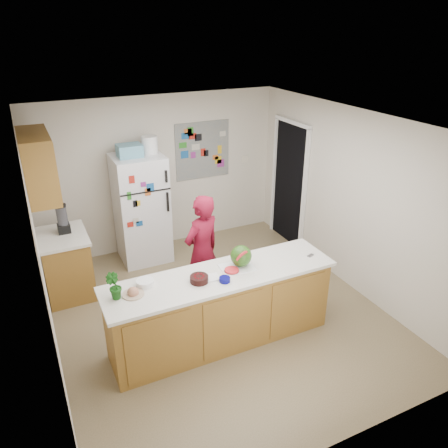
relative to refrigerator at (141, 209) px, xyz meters
name	(u,v)px	position (x,y,z in m)	size (l,w,h in m)	color
floor	(219,313)	(0.45, -1.88, -0.86)	(4.00, 4.50, 0.02)	brown
wall_back	(160,173)	(0.45, 0.38, 0.40)	(4.00, 0.02, 2.50)	beige
wall_left	(40,264)	(-1.56, -1.88, 0.40)	(0.02, 4.50, 2.50)	beige
wall_right	(350,200)	(2.46, -1.88, 0.40)	(0.02, 4.50, 2.50)	beige
ceiling	(218,122)	(0.45, -1.88, 1.66)	(4.00, 4.50, 0.02)	white
doorway	(290,184)	(2.44, -0.43, 0.17)	(0.03, 0.85, 2.04)	black
peninsula_base	(221,310)	(0.25, -2.38, -0.41)	(2.60, 0.62, 0.88)	brown
peninsula_top	(221,276)	(0.25, -2.38, 0.05)	(2.68, 0.70, 0.04)	silver
side_counter_base	(67,266)	(-1.24, -0.53, -0.42)	(0.60, 0.80, 0.86)	brown
side_counter_top	(62,237)	(-1.24, -0.53, 0.03)	(0.64, 0.84, 0.04)	silver
upper_cabinets	(38,165)	(-1.37, -0.58, 1.05)	(0.35, 1.00, 0.80)	brown
refrigerator	(141,209)	(0.00, 0.00, 0.00)	(0.75, 0.70, 1.70)	silver
fridge_top_bin	(129,151)	(-0.10, 0.00, 0.94)	(0.35, 0.28, 0.18)	#5999B2
photo_collage	(203,150)	(1.20, 0.36, 0.70)	(0.95, 0.01, 0.95)	slate
person	(202,252)	(0.36, -1.57, -0.07)	(0.57, 0.37, 1.57)	maroon
blender_appliance	(62,220)	(-1.19, -0.46, 0.24)	(0.14, 0.14, 0.38)	black
cutting_board	(237,268)	(0.47, -2.33, 0.08)	(0.38, 0.28, 0.01)	white
watermelon	(241,256)	(0.53, -2.31, 0.21)	(0.25, 0.25, 0.25)	#275212
watermelon_slice	(232,270)	(0.38, -2.38, 0.09)	(0.16, 0.16, 0.02)	red
cherry_bowl	(199,279)	(-0.03, -2.41, 0.11)	(0.20, 0.20, 0.07)	black
white_bowl	(145,283)	(-0.58, -2.22, 0.10)	(0.19, 0.19, 0.06)	white
cobalt_bowl	(225,279)	(0.22, -2.53, 0.10)	(0.12, 0.12, 0.05)	#050457
plate	(133,294)	(-0.74, -2.35, 0.08)	(0.23, 0.23, 0.02)	beige
paper_towel	(211,278)	(0.12, -2.41, 0.08)	(0.17, 0.15, 0.02)	white
keys	(310,255)	(1.41, -2.46, 0.08)	(0.09, 0.04, 0.01)	slate
potted_plant	(114,286)	(-0.93, -2.33, 0.21)	(0.16, 0.13, 0.28)	#124110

